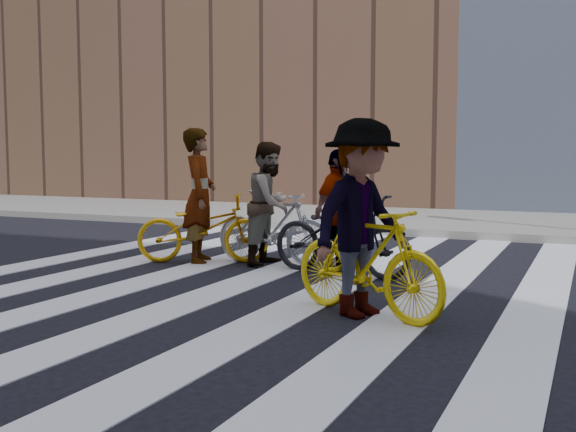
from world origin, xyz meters
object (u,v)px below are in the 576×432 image
Objects in this scene: rider_left at (200,196)px; bike_yellow_left at (203,228)px; rider_right at (362,218)px; rider_rear at (337,212)px; bike_silver_mid at (274,227)px; rider_mid at (270,203)px; bike_yellow_right at (366,260)px; bike_dark_rear at (341,235)px.

bike_yellow_left is at bearing -113.97° from rider_left.
rider_right is 2.21m from rider_rear.
bike_silver_mid is 1.20m from rider_rear.
bike_yellow_right is at bearing -137.25° from rider_mid.
bike_yellow_right reaches higher than bike_silver_mid.
bike_silver_mid is 1.22m from bike_dark_rear.
rider_right is 1.16× the size of rider_rear.
rider_right reaches higher than bike_dark_rear.
rider_mid is at bearing 65.09° from bike_yellow_right.
bike_yellow_left is at bearing 95.76° from rider_rear.
bike_yellow_left is 2.11m from rider_rear.
bike_silver_mid is 0.91× the size of rider_left.
bike_yellow_left is 0.96× the size of bike_dark_rear.
bike_yellow_left is 1.10× the size of rider_mid.
rider_left reaches higher than rider_right.
bike_silver_mid reaches higher than bike_dark_rear.
bike_yellow_right is 0.96× the size of rider_right.
rider_left reaches higher than bike_yellow_left.
bike_silver_mid is 1.02× the size of rider_mid.
bike_silver_mid is at bearing 80.05° from bike_dark_rear.
rider_mid reaches higher than rider_rear.
bike_yellow_left is 3.75m from rider_right.
bike_yellow_left is 0.98× the size of rider_left.
rider_rear is at bearing 50.30° from bike_yellow_right.
rider_rear is at bearing -118.01° from bike_yellow_left.
bike_dark_rear is at bearing -117.91° from bike_yellow_left.
bike_dark_rear is (1.14, -0.41, -0.01)m from bike_silver_mid.
bike_dark_rear reaches higher than bike_yellow_left.
bike_yellow_right is 2.25m from rider_rear.
bike_dark_rear is 1.22× the size of rider_rear.
rider_left reaches higher than bike_dark_rear.
rider_right is at bearing -137.91° from rider_mid.
rider_left is at bearing 66.03° from bike_yellow_left.
rider_right is (2.13, -2.39, 0.08)m from rider_mid.
bike_silver_mid is 0.89× the size of bike_dark_rear.
rider_left is at bearing 95.94° from bike_dark_rear.
rider_rear is at bearing -110.15° from bike_silver_mid.
rider_rear is (-1.03, 1.98, 0.27)m from bike_yellow_right.
bike_yellow_right is 2.21m from bike_dark_rear.
rider_left is at bearing 95.85° from rider_rear.
bike_dark_rear is 1.03× the size of rider_left.
rider_left reaches higher than bike_silver_mid.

